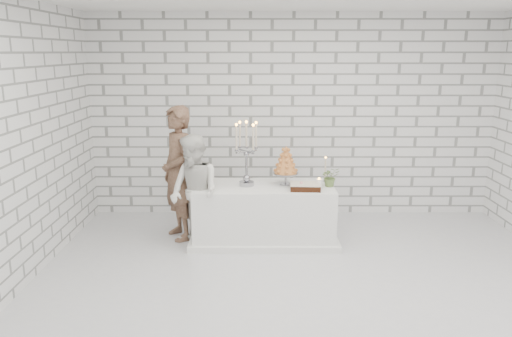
# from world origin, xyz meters

# --- Properties ---
(ground) EXTENTS (6.00, 5.00, 0.01)m
(ground) POSITION_xyz_m (0.00, 0.00, 0.00)
(ground) COLOR silver
(ground) RESTS_ON ground
(wall_back) EXTENTS (6.00, 0.01, 3.00)m
(wall_back) POSITION_xyz_m (0.00, 2.50, 1.50)
(wall_back) COLOR white
(wall_back) RESTS_ON ground
(wall_front) EXTENTS (6.00, 0.01, 3.00)m
(wall_front) POSITION_xyz_m (0.00, -2.50, 1.50)
(wall_front) COLOR white
(wall_front) RESTS_ON ground
(wall_left) EXTENTS (0.01, 5.00, 3.00)m
(wall_left) POSITION_xyz_m (-3.00, 0.00, 1.50)
(wall_left) COLOR white
(wall_left) RESTS_ON ground
(cake_table) EXTENTS (1.80, 0.80, 0.75)m
(cake_table) POSITION_xyz_m (-0.44, 1.33, 0.38)
(cake_table) COLOR white
(cake_table) RESTS_ON ground
(groom) EXTENTS (0.69, 0.77, 1.77)m
(groom) POSITION_xyz_m (-1.56, 1.44, 0.89)
(groom) COLOR #513324
(groom) RESTS_ON ground
(bride) EXTENTS (0.88, 0.89, 1.45)m
(bride) POSITION_xyz_m (-1.31, 1.08, 0.73)
(bride) COLOR white
(bride) RESTS_ON ground
(candelabra) EXTENTS (0.40, 0.40, 0.85)m
(candelabra) POSITION_xyz_m (-0.66, 1.33, 1.17)
(candelabra) COLOR #94949D
(candelabra) RESTS_ON cake_table
(croquembouche) EXTENTS (0.40, 0.40, 0.52)m
(croquembouche) POSITION_xyz_m (-0.16, 1.38, 1.01)
(croquembouche) COLOR #A9602D
(croquembouche) RESTS_ON cake_table
(chocolate_cake) EXTENTS (0.39, 0.29, 0.08)m
(chocolate_cake) POSITION_xyz_m (0.08, 1.14, 0.79)
(chocolate_cake) COLOR black
(chocolate_cake) RESTS_ON cake_table
(pillar_candle) EXTENTS (0.09, 0.09, 0.12)m
(pillar_candle) POSITION_xyz_m (0.26, 1.20, 0.81)
(pillar_candle) COLOR white
(pillar_candle) RESTS_ON cake_table
(extra_taper) EXTENTS (0.08, 0.08, 0.32)m
(extra_taper) POSITION_xyz_m (0.38, 1.53, 0.91)
(extra_taper) COLOR beige
(extra_taper) RESTS_ON cake_table
(flowers) EXTENTS (0.26, 0.23, 0.25)m
(flowers) POSITION_xyz_m (0.41, 1.30, 0.88)
(flowers) COLOR #3E6A2D
(flowers) RESTS_ON cake_table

